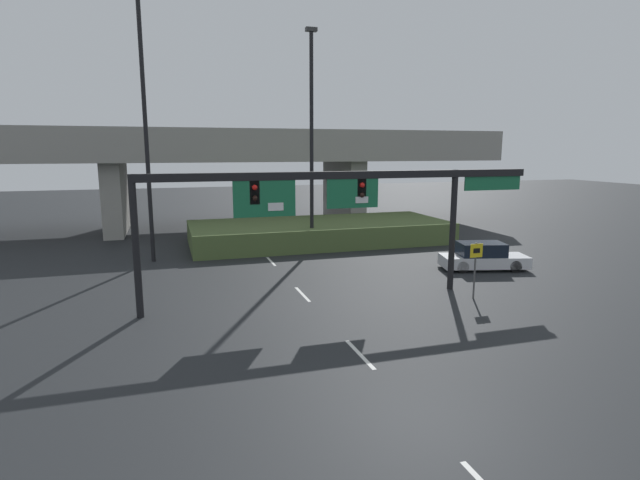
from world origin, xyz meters
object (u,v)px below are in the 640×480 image
(parked_sedan_near_right, at_px, (483,257))
(signal_gantry, at_px, (336,195))
(speed_limit_sign, at_px, (475,262))
(highway_light_pole_far, at_px, (312,137))
(highway_light_pole_near, at_px, (145,122))

(parked_sedan_near_right, bearing_deg, signal_gantry, -148.64)
(signal_gantry, xyz_separation_m, parked_sedan_near_right, (9.54, 2.95, -3.90))
(speed_limit_sign, height_order, parked_sedan_near_right, speed_limit_sign)
(speed_limit_sign, distance_m, parked_sedan_near_right, 5.99)
(signal_gantry, xyz_separation_m, speed_limit_sign, (5.86, -1.68, -2.94))
(highway_light_pole_far, height_order, parked_sedan_near_right, highway_light_pole_far)
(highway_light_pole_near, relative_size, highway_light_pole_far, 1.11)
(highway_light_pole_near, distance_m, parked_sedan_near_right, 20.22)
(highway_light_pole_near, height_order, parked_sedan_near_right, highway_light_pole_near)
(highway_light_pole_far, bearing_deg, highway_light_pole_near, -177.27)
(highway_light_pole_near, bearing_deg, speed_limit_sign, -41.40)
(signal_gantry, height_order, highway_light_pole_far, highway_light_pole_far)
(signal_gantry, relative_size, highway_light_pole_far, 1.27)
(speed_limit_sign, xyz_separation_m, highway_light_pole_near, (-13.65, 12.03, 6.38))
(highway_light_pole_near, height_order, highway_light_pole_far, highway_light_pole_near)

